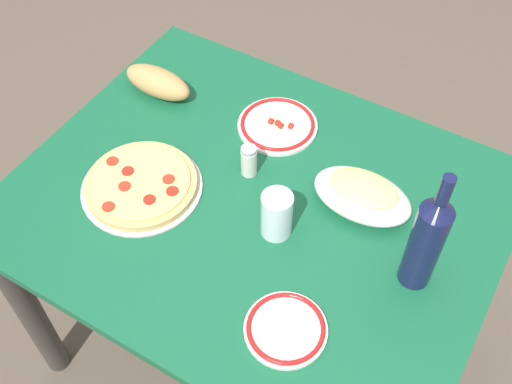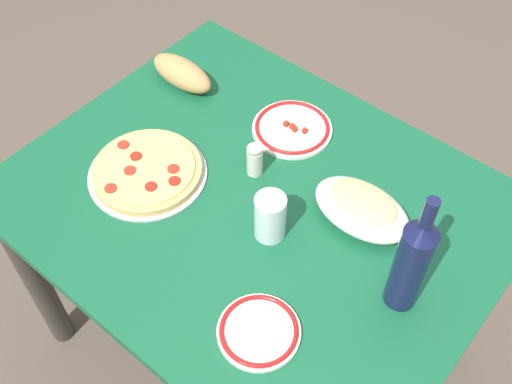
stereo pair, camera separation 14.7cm
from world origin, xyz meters
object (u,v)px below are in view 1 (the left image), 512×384
(dining_table, at_px, (256,231))
(pepperoni_pizza, at_px, (141,185))
(water_glass, at_px, (277,215))
(spice_shaker, at_px, (249,161))
(side_plate_far, at_px, (286,329))
(bread_loaf, at_px, (158,82))
(wine_bottle, at_px, (426,241))
(side_plate_near, at_px, (278,125))
(baked_pasta_dish, at_px, (362,194))

(dining_table, height_order, pepperoni_pizza, pepperoni_pizza)
(water_glass, relative_size, spice_shaker, 1.40)
(side_plate_far, height_order, spice_shaker, spice_shaker)
(bread_loaf, bearing_deg, dining_table, -23.94)
(wine_bottle, bearing_deg, side_plate_near, 152.75)
(dining_table, height_order, wine_bottle, wine_bottle)
(bread_loaf, bearing_deg, wine_bottle, -13.33)
(pepperoni_pizza, bearing_deg, baked_pasta_dish, 25.16)
(pepperoni_pizza, relative_size, wine_bottle, 0.88)
(side_plate_near, height_order, spice_shaker, spice_shaker)
(wine_bottle, bearing_deg, pepperoni_pizza, -171.10)
(pepperoni_pizza, height_order, wine_bottle, wine_bottle)
(pepperoni_pizza, relative_size, bread_loaf, 1.45)
(baked_pasta_dish, relative_size, water_glass, 1.97)
(pepperoni_pizza, height_order, side_plate_near, pepperoni_pizza)
(spice_shaker, bearing_deg, pepperoni_pizza, -137.92)
(spice_shaker, bearing_deg, wine_bottle, -9.12)
(baked_pasta_dish, relative_size, side_plate_near, 1.13)
(wine_bottle, relative_size, side_plate_far, 1.93)
(dining_table, height_order, bread_loaf, bread_loaf)
(baked_pasta_dish, distance_m, spice_shaker, 0.29)
(bread_loaf, bearing_deg, spice_shaker, -18.47)
(wine_bottle, bearing_deg, water_glass, -171.86)
(pepperoni_pizza, bearing_deg, water_glass, 9.60)
(side_plate_far, height_order, bread_loaf, bread_loaf)
(spice_shaker, bearing_deg, side_plate_far, -49.02)
(dining_table, relative_size, baked_pasta_dish, 4.75)
(pepperoni_pizza, xyz_separation_m, water_glass, (0.34, 0.06, 0.05))
(dining_table, bearing_deg, water_glass, -32.04)
(water_glass, relative_size, bread_loaf, 0.60)
(dining_table, relative_size, bread_loaf, 5.59)
(baked_pasta_dish, relative_size, wine_bottle, 0.72)
(baked_pasta_dish, bearing_deg, side_plate_near, 157.09)
(pepperoni_pizza, bearing_deg, dining_table, 23.46)
(dining_table, bearing_deg, wine_bottle, -1.12)
(dining_table, distance_m, water_glass, 0.22)
(side_plate_near, xyz_separation_m, spice_shaker, (0.02, -0.17, 0.03))
(dining_table, distance_m, wine_bottle, 0.49)
(pepperoni_pizza, relative_size, spice_shaker, 3.39)
(pepperoni_pizza, bearing_deg, spice_shaker, 42.08)
(dining_table, xyz_separation_m, side_plate_far, (0.23, -0.26, 0.14))
(baked_pasta_dish, bearing_deg, dining_table, -152.93)
(baked_pasta_dish, height_order, water_glass, water_glass)
(pepperoni_pizza, bearing_deg, side_plate_far, -17.43)
(baked_pasta_dish, height_order, wine_bottle, wine_bottle)
(side_plate_near, xyz_separation_m, side_plate_far, (0.30, -0.50, -0.00))
(side_plate_near, bearing_deg, spice_shaker, -84.64)
(wine_bottle, xyz_separation_m, spice_shaker, (-0.46, 0.07, -0.10))
(dining_table, bearing_deg, side_plate_near, 107.58)
(pepperoni_pizza, relative_size, water_glass, 2.43)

